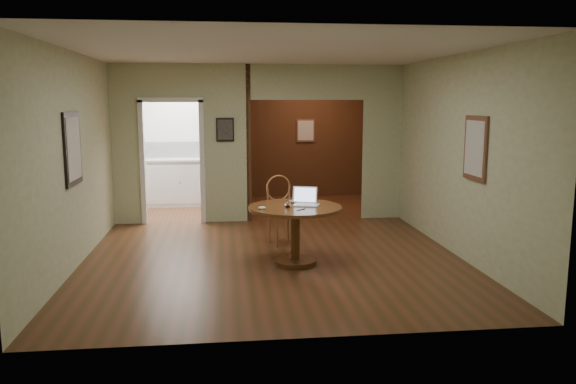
{
  "coord_description": "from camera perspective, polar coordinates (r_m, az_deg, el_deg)",
  "views": [
    {
      "loc": [
        -0.63,
        -7.15,
        2.07
      ],
      "look_at": [
        0.17,
        -0.2,
        0.94
      ],
      "focal_mm": 35.0,
      "sensor_mm": 36.0,
      "label": 1
    }
  ],
  "objects": [
    {
      "name": "open_laptop",
      "position": [
        7.26,
        1.8,
        -0.82
      ],
      "size": [
        0.38,
        0.37,
        0.23
      ],
      "rotation": [
        0.0,
        0.0,
        -0.33
      ],
      "color": "white",
      "rests_on": "dining_table"
    },
    {
      "name": "room_shell",
      "position": [
        10.28,
        -5.66,
        4.75
      ],
      "size": [
        5.2,
        7.5,
        5.0
      ],
      "color": "silver",
      "rests_on": "ground"
    },
    {
      "name": "wine_glass",
      "position": [
        7.06,
        -0.02,
        -1.26
      ],
      "size": [
        0.08,
        0.08,
        0.09
      ],
      "primitive_type": null,
      "color": "white",
      "rests_on": "dining_table"
    },
    {
      "name": "grocery_bag",
      "position": [
        11.39,
        -6.28,
        4.24
      ],
      "size": [
        0.41,
        0.39,
        0.33
      ],
      "primitive_type": "ellipsoid",
      "rotation": [
        0.0,
        0.0,
        -0.41
      ],
      "color": "beige",
      "rests_on": "kitchen_cabinet"
    },
    {
      "name": "closed_laptop",
      "position": [
        7.38,
        1.33,
        -1.04
      ],
      "size": [
        0.35,
        0.25,
        0.03
      ],
      "primitive_type": "imported",
      "rotation": [
        0.0,
        0.0,
        -0.14
      ],
      "color": "#B0B0B5",
      "rests_on": "dining_table"
    },
    {
      "name": "mouse",
      "position": [
        6.96,
        -2.67,
        -1.62
      ],
      "size": [
        0.1,
        0.06,
        0.04
      ],
      "primitive_type": "ellipsoid",
      "rotation": [
        0.0,
        0.0,
        -0.08
      ],
      "color": "white",
      "rests_on": "dining_table"
    },
    {
      "name": "dining_table",
      "position": [
        7.21,
        0.73,
        -2.98
      ],
      "size": [
        1.2,
        1.2,
        0.75
      ],
      "rotation": [
        0.0,
        0.0,
        -0.3
      ],
      "color": "brown",
      "rests_on": "ground"
    },
    {
      "name": "floor",
      "position": [
        7.47,
        -1.46,
        -6.93
      ],
      "size": [
        5.0,
        5.0,
        0.0
      ],
      "primitive_type": "plane",
      "color": "#452C13",
      "rests_on": "ground"
    },
    {
      "name": "chair",
      "position": [
        8.21,
        -0.72,
        -1.42
      ],
      "size": [
        0.53,
        0.53,
        1.01
      ],
      "rotation": [
        0.0,
        0.0,
        0.3
      ],
      "color": "#A75F3B",
      "rests_on": "ground"
    },
    {
      "name": "pen",
      "position": [
        6.93,
        1.33,
        -1.8
      ],
      "size": [
        0.11,
        0.09,
        0.01
      ],
      "primitive_type": "cylinder",
      "rotation": [
        0.0,
        1.57,
        0.69
      ],
      "color": "#0C135A",
      "rests_on": "dining_table"
    },
    {
      "name": "kitchen_cabinet",
      "position": [
        11.48,
        -10.09,
        1.03
      ],
      "size": [
        2.06,
        0.6,
        0.94
      ],
      "color": "white",
      "rests_on": "ground"
    }
  ]
}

